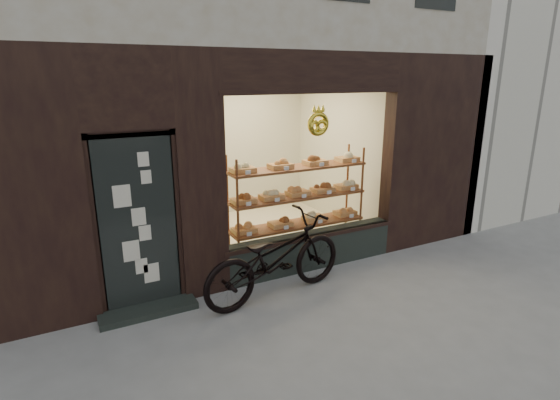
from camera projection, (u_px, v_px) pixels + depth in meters
ground at (381, 351)px, 4.58m from camera, size 90.00×90.00×0.00m
neighbor_right at (528, 12)px, 12.31m from camera, size 12.00×7.00×9.00m
display_shelf at (298, 205)px, 6.71m from camera, size 2.20×0.45×1.70m
bicycle at (275, 258)px, 5.57m from camera, size 2.14×1.01×1.08m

